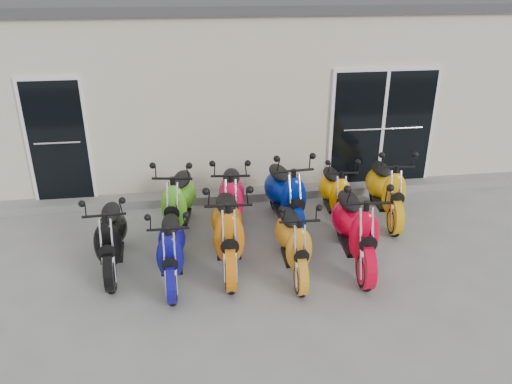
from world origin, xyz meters
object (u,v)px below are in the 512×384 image
(scooter_back_blue, at_px, (285,186))
(scooter_back_yellow, at_px, (335,186))
(scooter_front_orange_b, at_px, (294,233))
(scooter_front_red, at_px, (356,218))
(scooter_back_red, at_px, (231,190))
(scooter_front_blue, at_px, (171,240))
(scooter_back_extra, at_px, (386,181))
(scooter_front_orange_a, at_px, (228,221))
(scooter_back_green, at_px, (178,193))
(scooter_front_black, at_px, (110,228))

(scooter_back_blue, height_order, scooter_back_yellow, scooter_back_blue)
(scooter_front_orange_b, xyz_separation_m, scooter_front_red, (0.91, 0.11, 0.11))
(scooter_front_orange_b, distance_m, scooter_back_red, 1.58)
(scooter_front_blue, relative_size, scooter_back_red, 0.89)
(scooter_front_red, xyz_separation_m, scooter_back_blue, (-0.75, 1.25, 0.00))
(scooter_front_blue, relative_size, scooter_front_orange_b, 0.99)
(scooter_back_red, bearing_deg, scooter_back_extra, 6.13)
(scooter_front_blue, xyz_separation_m, scooter_back_extra, (3.54, 1.36, 0.07))
(scooter_front_red, xyz_separation_m, scooter_back_red, (-1.62, 1.30, -0.04))
(scooter_back_red, xyz_separation_m, scooter_back_yellow, (1.74, 0.09, -0.06))
(scooter_front_blue, distance_m, scooter_front_orange_b, 1.66)
(scooter_back_extra, bearing_deg, scooter_back_yellow, -179.69)
(scooter_front_orange_a, height_order, scooter_back_extra, scooter_front_orange_a)
(scooter_back_green, bearing_deg, scooter_front_orange_a, -49.53)
(scooter_front_red, xyz_separation_m, scooter_back_yellow, (0.12, 1.39, -0.10))
(scooter_back_red, bearing_deg, scooter_front_black, -145.43)
(scooter_front_orange_a, relative_size, scooter_back_red, 1.05)
(scooter_front_red, bearing_deg, scooter_back_red, 145.70)
(scooter_back_green, height_order, scooter_back_extra, scooter_back_green)
(scooter_front_black, bearing_deg, scooter_back_red, 25.08)
(scooter_front_orange_a, xyz_separation_m, scooter_back_green, (-0.68, 1.10, -0.03))
(scooter_back_extra, bearing_deg, scooter_back_blue, -172.20)
(scooter_front_orange_a, distance_m, scooter_front_red, 1.79)
(scooter_front_red, height_order, scooter_back_blue, same)
(scooter_back_green, bearing_deg, scooter_back_yellow, 11.04)
(scooter_front_black, bearing_deg, scooter_back_extra, 9.05)
(scooter_back_yellow, bearing_deg, scooter_front_blue, -147.33)
(scooter_front_blue, relative_size, scooter_back_yellow, 0.98)
(scooter_front_black, distance_m, scooter_back_blue, 2.80)
(scooter_front_black, relative_size, scooter_front_blue, 1.06)
(scooter_front_black, distance_m, scooter_front_orange_a, 1.63)
(scooter_front_black, height_order, scooter_front_orange_a, scooter_front_orange_a)
(scooter_front_black, xyz_separation_m, scooter_back_blue, (2.64, 0.91, 0.08))
(scooter_back_green, height_order, scooter_back_red, scooter_back_green)
(scooter_front_black, xyz_separation_m, scooter_front_blue, (0.83, -0.40, -0.03))
(scooter_back_yellow, xyz_separation_m, scooter_back_extra, (0.85, -0.09, 0.06))
(scooter_front_orange_a, xyz_separation_m, scooter_back_red, (0.16, 1.11, -0.04))
(scooter_front_blue, xyz_separation_m, scooter_front_orange_b, (1.66, -0.05, 0.01))
(scooter_back_red, bearing_deg, scooter_front_orange_a, -91.94)
(scooter_front_orange_a, height_order, scooter_front_orange_b, scooter_front_orange_a)
(scooter_back_red, relative_size, scooter_back_blue, 0.95)
(scooter_front_black, xyz_separation_m, scooter_front_orange_a, (1.62, -0.15, 0.08))
(scooter_back_green, xyz_separation_m, scooter_back_extra, (3.43, 0.01, -0.01))
(scooter_front_red, relative_size, scooter_back_red, 1.05)
(scooter_front_blue, bearing_deg, scooter_front_orange_a, 18.06)
(scooter_back_red, bearing_deg, scooter_back_green, -173.04)
(scooter_front_red, bearing_deg, scooter_front_blue, -174.16)
(scooter_back_red, bearing_deg, scooter_front_red, -32.61)
(scooter_back_green, bearing_deg, scooter_front_red, -18.85)
(scooter_front_black, xyz_separation_m, scooter_back_green, (0.94, 0.95, 0.05))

